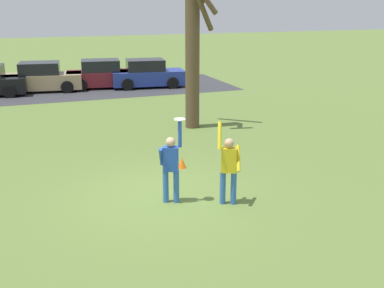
# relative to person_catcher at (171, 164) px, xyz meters

# --- Properties ---
(ground_plane) EXTENTS (120.00, 120.00, 0.00)m
(ground_plane) POSITION_rel_person_catcher_xyz_m (-0.08, 0.41, -0.98)
(ground_plane) COLOR olive
(person_catcher) EXTENTS (0.58, 0.50, 2.08)m
(person_catcher) POSITION_rel_person_catcher_xyz_m (0.00, 0.00, 0.00)
(person_catcher) COLOR #3366B7
(person_catcher) RESTS_ON ground_plane
(person_defender) EXTENTS (0.64, 0.58, 2.04)m
(person_defender) POSITION_rel_person_catcher_xyz_m (1.27, -0.56, -0.00)
(person_defender) COLOR #3366B7
(person_defender) RESTS_ON ground_plane
(frisbee_disc) EXTENTS (0.27, 0.27, 0.02)m
(frisbee_disc) POSITION_rel_person_catcher_xyz_m (0.21, -0.09, 1.11)
(frisbee_disc) COLOR white
(frisbee_disc) RESTS_ON person_catcher
(parked_car_tan) EXTENTS (4.30, 2.43, 1.59)m
(parked_car_tan) POSITION_rel_person_catcher_xyz_m (-2.05, 16.78, -0.25)
(parked_car_tan) COLOR tan
(parked_car_tan) RESTS_ON ground_plane
(parked_car_maroon) EXTENTS (4.30, 2.43, 1.59)m
(parked_car_maroon) POSITION_rel_person_catcher_xyz_m (1.26, 16.76, -0.25)
(parked_car_maroon) COLOR maroon
(parked_car_maroon) RESTS_ON ground_plane
(parked_car_blue) EXTENTS (4.30, 2.43, 1.59)m
(parked_car_blue) POSITION_rel_person_catcher_xyz_m (3.71, 16.08, -0.25)
(parked_car_blue) COLOR #233893
(parked_car_blue) RESTS_ON ground_plane
(parking_strip) EXTENTS (18.12, 6.40, 0.01)m
(parking_strip) POSITION_rel_person_catcher_xyz_m (-0.51, 16.48, -0.98)
(parking_strip) COLOR #38383D
(parking_strip) RESTS_ON ground_plane
(bare_tree_tall) EXTENTS (1.97, 1.98, 6.26)m
(bare_tree_tall) POSITION_rel_person_catcher_xyz_m (3.01, 6.58, 1.88)
(bare_tree_tall) COLOR brown
(bare_tree_tall) RESTS_ON ground_plane
(field_cone_orange) EXTENTS (0.26, 0.26, 0.32)m
(field_cone_orange) POSITION_rel_person_catcher_xyz_m (1.06, 2.27, -0.82)
(field_cone_orange) COLOR orange
(field_cone_orange) RESTS_ON ground_plane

